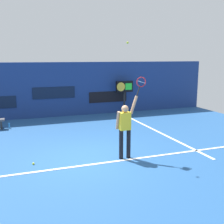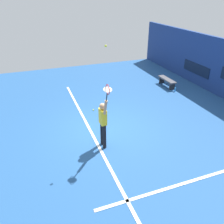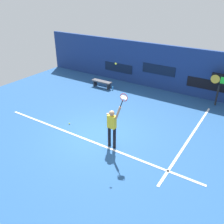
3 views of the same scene
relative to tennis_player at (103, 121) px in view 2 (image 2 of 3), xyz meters
name	(u,v)px [view 2 (image 2 of 3)]	position (x,y,z in m)	size (l,w,h in m)	color
ground_plane	(104,129)	(-1.07, 0.39, -1.01)	(18.00, 18.00, 0.00)	#23518C
sponsor_banner_portside	(196,69)	(-4.07, 7.06, -0.09)	(2.20, 0.03, 0.60)	#0C1933
court_baseline	(91,131)	(-1.07, -0.19, -1.00)	(10.00, 0.10, 0.01)	white
court_sideline	(206,177)	(2.56, 2.39, -1.00)	(0.10, 7.00, 0.01)	white
tennis_player	(103,121)	(0.00, 0.00, 0.00)	(0.67, 0.31, 1.97)	black
tennis_racket	(108,90)	(0.51, 0.00, 1.34)	(0.40, 0.27, 0.63)	black
tennis_ball	(106,46)	(0.10, 0.09, 2.54)	(0.07, 0.07, 0.07)	#CCE033
court_bench	(167,81)	(-4.25, 5.29, -0.67)	(1.40, 0.36, 0.45)	#4C4C51
water_bottle	(175,90)	(-3.38, 5.29, -0.89)	(0.07, 0.07, 0.24)	#338CD8
spare_ball	(93,110)	(-2.75, 0.41, -0.98)	(0.07, 0.07, 0.07)	#CCE033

